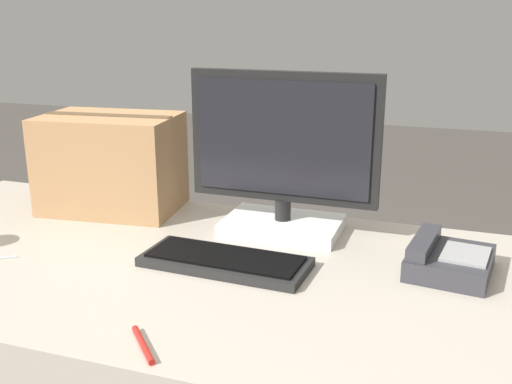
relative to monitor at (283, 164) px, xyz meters
name	(u,v)px	position (x,y,z in m)	size (l,w,h in m)	color
monitor	(283,164)	(0.00, 0.00, 0.00)	(0.52, 0.21, 0.44)	white
keyboard	(225,261)	(-0.06, -0.27, -0.18)	(0.41, 0.18, 0.03)	black
desk_phone	(447,260)	(0.44, -0.13, -0.16)	(0.21, 0.23, 0.08)	#2D2D33
cardboard_box	(111,163)	(-0.55, 0.02, -0.05)	(0.42, 0.31, 0.29)	#9E754C
pen_marker	(143,345)	(-0.07, -0.66, -0.19)	(0.10, 0.10, 0.01)	red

